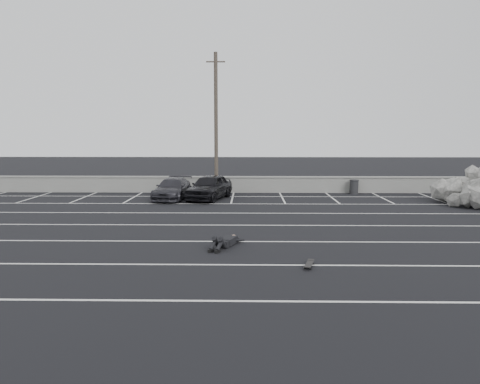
{
  "coord_description": "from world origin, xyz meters",
  "views": [
    {
      "loc": [
        1.95,
        -16.41,
        3.86
      ],
      "look_at": [
        1.55,
        6.3,
        1.0
      ],
      "focal_mm": 35.0,
      "sensor_mm": 36.0,
      "label": 1
    }
  ],
  "objects_px": {
    "utility_pole": "(216,123)",
    "skateboard": "(309,264)",
    "car_left": "(209,187)",
    "car_right": "(173,189)",
    "person": "(228,238)",
    "trash_bin": "(354,187)"
  },
  "relations": [
    {
      "from": "person",
      "to": "skateboard",
      "type": "bearing_deg",
      "value": -27.03
    },
    {
      "from": "trash_bin",
      "to": "person",
      "type": "relative_size",
      "value": 0.35
    },
    {
      "from": "car_right",
      "to": "person",
      "type": "distance_m",
      "value": 11.91
    },
    {
      "from": "trash_bin",
      "to": "person",
      "type": "distance_m",
      "value": 15.72
    },
    {
      "from": "car_left",
      "to": "skateboard",
      "type": "distance_m",
      "value": 14.54
    },
    {
      "from": "car_right",
      "to": "trash_bin",
      "type": "bearing_deg",
      "value": 17.95
    },
    {
      "from": "utility_pole",
      "to": "skateboard",
      "type": "relative_size",
      "value": 11.49
    },
    {
      "from": "person",
      "to": "skateboard",
      "type": "relative_size",
      "value": 3.43
    },
    {
      "from": "utility_pole",
      "to": "car_left",
      "type": "bearing_deg",
      "value": -95.98
    },
    {
      "from": "utility_pole",
      "to": "skateboard",
      "type": "height_order",
      "value": "utility_pole"
    },
    {
      "from": "car_right",
      "to": "person",
      "type": "bearing_deg",
      "value": -66.37
    },
    {
      "from": "car_left",
      "to": "car_right",
      "type": "distance_m",
      "value": 2.18
    },
    {
      "from": "car_right",
      "to": "utility_pole",
      "type": "distance_m",
      "value": 5.14
    },
    {
      "from": "car_right",
      "to": "car_left",
      "type": "bearing_deg",
      "value": 4.24
    },
    {
      "from": "trash_bin",
      "to": "car_left",
      "type": "bearing_deg",
      "value": -164.13
    },
    {
      "from": "utility_pole",
      "to": "person",
      "type": "xyz_separation_m",
      "value": [
        1.33,
        -13.67,
        -4.23
      ]
    },
    {
      "from": "person",
      "to": "trash_bin",
      "type": "bearing_deg",
      "value": 81.88
    },
    {
      "from": "person",
      "to": "skateboard",
      "type": "height_order",
      "value": "person"
    },
    {
      "from": "utility_pole",
      "to": "trash_bin",
      "type": "bearing_deg",
      "value": 1.05
    },
    {
      "from": "utility_pole",
      "to": "trash_bin",
      "type": "xyz_separation_m",
      "value": [
        8.8,
        0.16,
        -4.01
      ]
    },
    {
      "from": "car_left",
      "to": "trash_bin",
      "type": "xyz_separation_m",
      "value": [
        9.05,
        2.57,
        -0.27
      ]
    },
    {
      "from": "car_right",
      "to": "utility_pole",
      "type": "xyz_separation_m",
      "value": [
        2.43,
        2.37,
        3.86
      ]
    }
  ]
}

